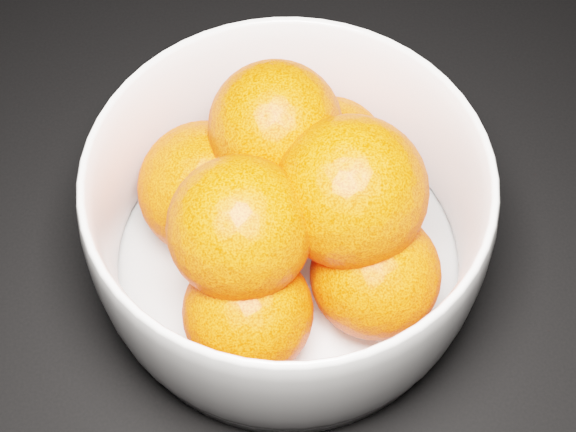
{
  "coord_description": "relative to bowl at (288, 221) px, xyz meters",
  "views": [
    {
      "loc": [
        0.11,
        -0.18,
        0.49
      ],
      "look_at": [
        0.13,
        0.08,
        0.07
      ],
      "focal_mm": 50.0,
      "sensor_mm": 36.0,
      "label": 1
    }
  ],
  "objects": [
    {
      "name": "ground",
      "position": [
        -0.13,
        -0.08,
        -0.06
      ],
      "size": [
        3.0,
        3.0,
        0.0
      ],
      "primitive_type": "cube",
      "color": "black",
      "rests_on": "ground"
    },
    {
      "name": "bowl",
      "position": [
        0.0,
        0.0,
        0.0
      ],
      "size": [
        0.25,
        0.25,
        0.12
      ],
      "rotation": [
        0.0,
        0.0,
        -0.37
      ],
      "color": "silver",
      "rests_on": "ground"
    },
    {
      "name": "orange_pile",
      "position": [
        -0.0,
        0.0,
        0.02
      ],
      "size": [
        0.19,
        0.19,
        0.14
      ],
      "color": "#F23F07",
      "rests_on": "bowl"
    }
  ]
}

